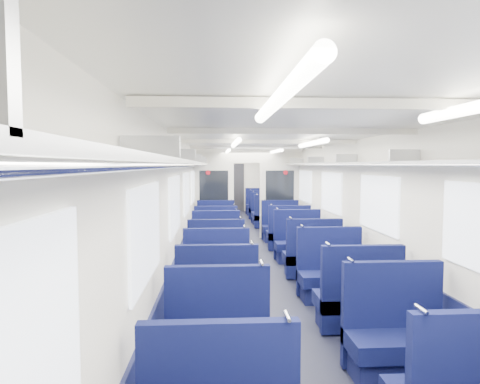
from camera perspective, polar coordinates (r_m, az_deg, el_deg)
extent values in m
cube|color=black|center=(8.70, 2.24, -9.21)|extent=(2.80, 18.00, 0.01)
cube|color=white|center=(8.49, 2.28, 6.44)|extent=(2.80, 18.00, 0.01)
cube|color=silver|center=(8.49, -7.19, -1.52)|extent=(0.02, 18.00, 2.35)
cube|color=#12153C|center=(8.60, -7.04, -7.00)|extent=(0.03, 17.90, 0.70)
cube|color=silver|center=(8.76, 11.41, -1.40)|extent=(0.02, 18.00, 2.35)
cube|color=#12153C|center=(8.87, 11.25, -6.72)|extent=(0.03, 17.90, 0.70)
cube|color=silver|center=(17.47, -0.69, 1.21)|extent=(2.80, 0.02, 2.35)
cube|color=#B2B5BA|center=(8.44, -6.01, 3.86)|extent=(0.34, 17.40, 0.04)
cylinder|color=silver|center=(8.44, -4.78, 3.73)|extent=(0.02, 17.40, 0.02)
cube|color=#B2B5BA|center=(2.47, -12.18, 5.95)|extent=(0.34, 0.03, 0.14)
cube|color=#B2B5BA|center=(4.45, -8.28, 4.98)|extent=(0.34, 0.03, 0.14)
cube|color=#B2B5BA|center=(6.45, -6.80, 4.60)|extent=(0.34, 0.03, 0.14)
cube|color=#B2B5BA|center=(8.44, -6.01, 4.40)|extent=(0.34, 0.03, 0.14)
cube|color=#B2B5BA|center=(10.44, -5.53, 4.28)|extent=(0.34, 0.03, 0.14)
cube|color=#B2B5BA|center=(12.44, -5.20, 4.19)|extent=(0.34, 0.03, 0.14)
cube|color=#B2B5BA|center=(14.44, -4.96, 4.13)|extent=(0.34, 0.03, 0.14)
cube|color=#B2B5BA|center=(16.44, -4.79, 4.09)|extent=(0.34, 0.03, 0.14)
cube|color=#B2B5BA|center=(8.69, 10.33, 3.81)|extent=(0.34, 17.40, 0.04)
cylinder|color=silver|center=(8.64, 9.16, 3.70)|extent=(0.02, 17.40, 0.02)
cube|color=#B2B5BA|center=(4.90, 21.60, 4.64)|extent=(0.34, 0.03, 0.14)
cube|color=#B2B5BA|center=(6.76, 14.39, 4.47)|extent=(0.34, 0.03, 0.14)
cube|color=#B2B5BA|center=(8.69, 10.33, 4.34)|extent=(0.34, 0.03, 0.14)
cube|color=#B2B5BA|center=(10.64, 7.76, 4.25)|extent=(0.34, 0.03, 0.14)
cube|color=#B2B5BA|center=(12.61, 5.98, 4.18)|extent=(0.34, 0.03, 0.14)
cube|color=#B2B5BA|center=(14.58, 4.69, 4.13)|extent=(0.34, 0.03, 0.14)
cube|color=#B2B5BA|center=(16.57, 3.70, 4.09)|extent=(0.34, 0.03, 0.14)
cube|color=white|center=(3.32, -12.68, -5.55)|extent=(0.02, 1.30, 0.75)
cube|color=white|center=(5.59, -8.92, -1.75)|extent=(0.02, 1.30, 0.75)
cube|color=white|center=(7.87, -7.34, -0.15)|extent=(0.02, 1.30, 0.75)
cube|color=white|center=(10.16, -6.47, 0.73)|extent=(0.02, 1.30, 0.75)
cube|color=white|center=(12.96, -5.83, 1.38)|extent=(0.02, 1.30, 0.75)
cube|color=white|center=(15.25, -5.48, 1.74)|extent=(0.02, 1.30, 0.75)
cube|color=white|center=(5.99, 18.39, -1.53)|extent=(0.02, 1.30, 0.75)
cube|color=white|center=(8.16, 12.38, -0.07)|extent=(0.02, 1.30, 0.75)
cube|color=white|center=(10.39, 8.91, 0.78)|extent=(0.02, 1.30, 0.75)
cube|color=white|center=(13.14, 6.29, 1.41)|extent=(0.02, 1.30, 0.75)
cube|color=white|center=(15.41, 4.84, 1.76)|extent=(0.02, 1.30, 0.75)
cube|color=silver|center=(2.60, 15.93, 11.51)|extent=(2.70, 0.06, 0.06)
cube|color=silver|center=(4.53, 7.42, 8.26)|extent=(2.70, 0.06, 0.06)
cube|color=silver|center=(6.50, 4.06, 6.90)|extent=(2.70, 0.06, 0.06)
cube|color=silver|center=(8.49, 2.28, 6.17)|extent=(2.70, 0.06, 0.06)
cube|color=silver|center=(10.48, 1.18, 5.71)|extent=(2.70, 0.06, 0.06)
cube|color=silver|center=(12.47, 0.43, 5.40)|extent=(2.70, 0.06, 0.06)
cube|color=silver|center=(14.46, -0.11, 5.18)|extent=(2.70, 0.06, 0.06)
cube|color=silver|center=(16.46, -0.52, 5.00)|extent=(2.70, 0.06, 0.06)
cylinder|color=white|center=(1.98, 5.39, 12.67)|extent=(0.07, 1.60, 0.07)
cylinder|color=white|center=(5.95, -0.59, 6.72)|extent=(0.07, 1.60, 0.07)
cylinder|color=white|center=(9.45, -1.67, 5.62)|extent=(0.07, 1.60, 0.07)
cylinder|color=white|center=(13.94, -2.26, 5.02)|extent=(0.07, 1.60, 0.07)
cylinder|color=white|center=(6.11, 9.84, 6.59)|extent=(0.07, 1.60, 0.07)
cylinder|color=white|center=(9.54, 4.98, 5.59)|extent=(0.07, 1.60, 0.07)
cylinder|color=white|center=(14.01, 2.26, 5.01)|extent=(0.07, 1.60, 0.07)
cube|color=black|center=(17.42, -0.68, 0.62)|extent=(0.75, 0.06, 2.00)
cube|color=silver|center=(11.00, -3.61, -0.30)|extent=(1.05, 0.08, 2.35)
cube|color=black|center=(10.94, -3.61, 0.86)|extent=(0.76, 0.02, 0.80)
cylinder|color=#B00B18|center=(10.93, -4.41, 2.69)|extent=(0.12, 0.01, 0.12)
cube|color=silver|center=(11.14, 5.43, -0.26)|extent=(1.05, 0.08, 2.35)
cube|color=black|center=(11.08, 5.48, 0.88)|extent=(0.76, 0.02, 0.80)
cylinder|color=#B00B18|center=(11.08, 6.26, 2.69)|extent=(0.12, 0.01, 0.12)
cube|color=silver|center=(11.01, 0.95, 4.92)|extent=(0.70, 0.08, 0.35)
cylinder|color=silver|center=(2.57, 6.51, -16.57)|extent=(0.02, 0.15, 0.02)
cylinder|color=silver|center=(2.90, 23.62, -14.51)|extent=(0.02, 0.15, 0.02)
cube|color=#0F1548|center=(3.87, -3.07, -21.06)|extent=(0.96, 0.50, 0.16)
cube|color=#0F123C|center=(3.96, -3.06, -23.75)|extent=(0.88, 0.40, 0.25)
cube|color=#0F1548|center=(3.98, -3.10, -17.18)|extent=(0.96, 0.09, 1.02)
cylinder|color=silver|center=(3.85, 3.00, -9.66)|extent=(0.02, 0.15, 0.02)
cube|color=#0F1548|center=(4.28, 21.13, -18.83)|extent=(0.96, 0.50, 0.16)
cube|color=#0F123C|center=(4.36, 21.06, -21.32)|extent=(0.88, 0.40, 0.25)
cube|color=#0F1548|center=(4.38, 20.04, -15.43)|extent=(0.96, 0.09, 1.02)
cylinder|color=silver|center=(4.09, 14.94, -8.97)|extent=(0.02, 0.15, 0.02)
cube|color=#0F1548|center=(5.17, -3.19, -14.55)|extent=(0.96, 0.50, 0.16)
cube|color=#0F123C|center=(5.24, -3.18, -16.68)|extent=(0.88, 0.40, 0.25)
cube|color=#0F1548|center=(4.92, -3.18, -13.07)|extent=(0.96, 0.09, 1.02)
cylinder|color=silver|center=(4.81, 1.66, -6.94)|extent=(0.02, 0.15, 0.02)
cube|color=#0F1548|center=(5.32, 15.60, -14.17)|extent=(0.96, 0.50, 0.16)
cube|color=#0F123C|center=(5.38, 15.56, -16.25)|extent=(0.88, 0.40, 0.25)
cube|color=#0F1548|center=(5.07, 16.42, -12.68)|extent=(0.96, 0.09, 1.02)
cylinder|color=silver|center=(4.83, 11.98, -6.98)|extent=(0.02, 0.15, 0.02)
cube|color=#0F1548|center=(5.96, -3.23, -12.05)|extent=(0.96, 0.50, 0.16)
cube|color=#0F123C|center=(6.02, -3.22, -13.93)|extent=(0.88, 0.40, 0.25)
cube|color=#0F1548|center=(6.11, -3.25, -9.71)|extent=(0.96, 0.09, 1.02)
cylinder|color=silver|center=(6.03, 0.60, -4.76)|extent=(0.02, 0.15, 0.02)
cube|color=#0F1548|center=(6.22, 12.57, -11.47)|extent=(0.96, 0.50, 0.16)
cube|color=#0F123C|center=(6.28, 12.54, -13.28)|extent=(0.88, 0.40, 0.25)
cube|color=#0F1548|center=(6.36, 12.08, -9.24)|extent=(0.96, 0.09, 1.02)
cylinder|color=silver|center=(6.17, 8.51, -4.60)|extent=(0.02, 0.15, 0.02)
cube|color=#0F1548|center=(7.30, -3.28, -9.10)|extent=(0.96, 0.50, 0.16)
cube|color=#0F123C|center=(7.35, -3.27, -10.66)|extent=(0.88, 0.40, 0.25)
cube|color=#0F1548|center=(7.06, -3.28, -7.87)|extent=(0.96, 0.09, 1.02)
cylinder|color=silver|center=(6.99, 0.03, -3.58)|extent=(0.02, 0.15, 0.02)
cube|color=#0F1548|center=(7.46, 9.74, -8.88)|extent=(0.96, 0.50, 0.16)
cube|color=#0F123C|center=(7.51, 9.72, -10.40)|extent=(0.88, 0.40, 0.25)
cube|color=#0F1548|center=(7.22, 10.13, -7.66)|extent=(0.96, 0.09, 1.02)
cylinder|color=silver|center=(7.05, 6.97, -3.54)|extent=(0.02, 0.15, 0.02)
cube|color=#0F1548|center=(8.21, -3.30, -7.66)|extent=(0.96, 0.50, 0.16)
cube|color=#0F123C|center=(8.25, -3.30, -9.06)|extent=(0.88, 0.40, 0.25)
cube|color=#0F1548|center=(8.37, -3.31, -6.03)|extent=(0.96, 0.09, 1.02)
cylinder|color=silver|center=(8.31, -0.53, -2.41)|extent=(0.02, 0.15, 0.02)
cube|color=#0F1548|center=(8.48, 8.07, -7.32)|extent=(0.96, 0.50, 0.16)
cube|color=#0F123C|center=(8.53, 8.06, -8.67)|extent=(0.88, 0.40, 0.25)
cube|color=#0F1548|center=(8.65, 7.81, -5.75)|extent=(0.96, 0.09, 1.02)
cylinder|color=silver|center=(8.50, 5.16, -2.28)|extent=(0.02, 0.15, 0.02)
cube|color=#0F1548|center=(9.52, -3.33, -6.07)|extent=(0.96, 0.50, 0.16)
cube|color=#0F123C|center=(9.56, -3.33, -7.28)|extent=(0.88, 0.40, 0.25)
cube|color=#0F1548|center=(9.29, -3.33, -5.06)|extent=(0.96, 0.09, 1.02)
cylinder|color=silver|center=(9.23, -0.83, -1.79)|extent=(0.02, 0.15, 0.02)
cube|color=#0F1548|center=(9.71, 6.56, -5.90)|extent=(0.96, 0.50, 0.16)
cube|color=#0F123C|center=(9.75, 6.55, -7.08)|extent=(0.88, 0.40, 0.25)
cube|color=#0F1548|center=(9.48, 6.79, -4.90)|extent=(0.96, 0.09, 1.02)
cylinder|color=silver|center=(9.35, 4.37, -1.73)|extent=(0.02, 0.15, 0.02)
cube|color=#0F1548|center=(10.60, -3.35, -5.07)|extent=(0.96, 0.50, 0.16)
cube|color=#0F123C|center=(10.63, -3.34, -6.16)|extent=(0.88, 0.40, 0.25)
cube|color=#0F1548|center=(10.77, -3.35, -3.84)|extent=(0.96, 0.09, 1.02)
cylinder|color=silver|center=(10.72, -1.20, -1.02)|extent=(0.02, 0.15, 0.02)
cube|color=#0F1548|center=(10.65, 5.65, -5.03)|extent=(0.96, 0.50, 0.16)
cube|color=#0F123C|center=(10.68, 5.65, -6.12)|extent=(0.88, 0.40, 0.25)
cube|color=#0F1548|center=(10.82, 5.49, -3.81)|extent=(0.96, 0.09, 1.02)
cylinder|color=silver|center=(10.71, 3.37, -1.03)|extent=(0.02, 0.15, 0.02)
cube|color=#0F1548|center=(12.80, -3.37, -3.54)|extent=(0.96, 0.50, 0.16)
cube|color=#0F123C|center=(12.83, -3.37, -4.45)|extent=(0.88, 0.40, 0.25)
cube|color=#0F1548|center=(12.57, -3.37, -2.75)|extent=(0.96, 0.09, 1.02)
cylinder|color=silver|center=(12.53, -1.53, -0.33)|extent=(0.02, 0.15, 0.02)
cube|color=#0F1548|center=(12.96, 4.00, -3.45)|extent=(0.96, 0.50, 0.16)
cube|color=#0F123C|center=(12.98, 4.00, -4.35)|extent=(0.88, 0.40, 0.25)
cube|color=#0F1548|center=(12.73, 4.13, -2.67)|extent=(0.96, 0.09, 1.02)
cylinder|color=silver|center=(12.63, 2.32, -0.30)|extent=(0.02, 0.15, 0.02)
cube|color=#0F1548|center=(13.71, -3.38, -3.06)|extent=(0.96, 0.50, 0.16)
cube|color=#0F123C|center=(13.73, -3.38, -3.90)|extent=(0.88, 0.40, 0.25)
cube|color=#0F1548|center=(13.89, -3.39, -2.13)|extent=(0.96, 0.09, 1.02)
cylinder|color=silver|center=(13.85, -1.72, 0.06)|extent=(0.02, 0.15, 0.02)
cube|color=#0F1548|center=(13.72, 3.58, -3.05)|extent=(0.96, 0.50, 0.16)
cube|color=#0F123C|center=(13.75, 3.57, -3.90)|extent=(0.88, 0.40, 0.25)
cube|color=#0F1548|center=(13.90, 3.48, -2.12)|extent=(0.96, 0.09, 1.02)
cylinder|color=silver|center=(13.82, 1.82, 0.05)|extent=(0.02, 0.15, 0.02)
cube|color=#0F1548|center=(14.97, -3.39, -2.48)|extent=(0.96, 0.50, 0.16)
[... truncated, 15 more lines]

